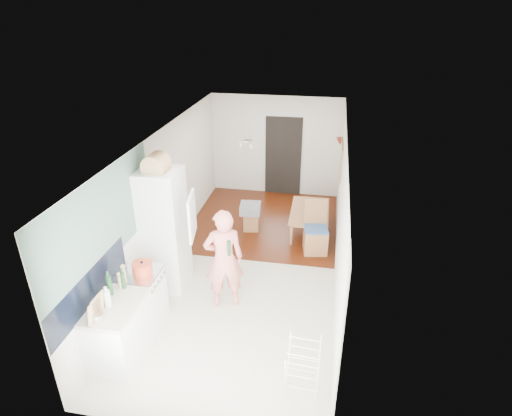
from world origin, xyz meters
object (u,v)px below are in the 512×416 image
(dining_chair, at_px, (316,228))
(drying_rack, at_px, (303,370))
(person, at_px, (223,251))
(dining_table, at_px, (310,223))
(stool, at_px, (251,221))

(dining_chair, distance_m, drying_rack, 3.47)
(person, xyz_separation_m, dining_table, (1.21, 2.68, -0.80))
(dining_table, distance_m, stool, 1.27)
(drying_rack, bearing_deg, person, 135.30)
(person, xyz_separation_m, drying_rack, (1.39, -1.59, -0.62))
(person, distance_m, dining_chair, 2.37)
(person, height_order, dining_table, person)
(drying_rack, bearing_deg, dining_table, 96.41)
(stool, bearing_deg, drying_rack, -70.76)
(dining_table, height_order, dining_chair, dining_chair)
(dining_table, xyz_separation_m, dining_chair, (0.15, -0.80, 0.32))
(dining_table, height_order, drying_rack, drying_rack)
(person, bearing_deg, dining_chair, -145.69)
(dining_table, xyz_separation_m, drying_rack, (0.18, -4.27, 0.18))
(person, relative_size, dining_chair, 1.91)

